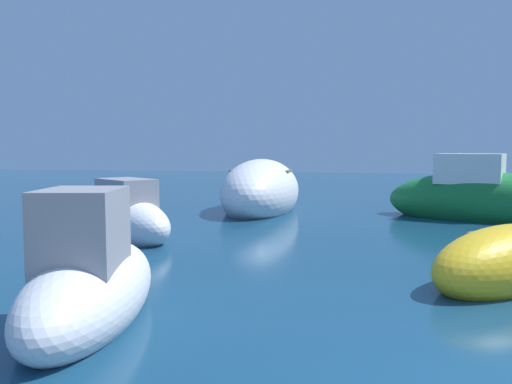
{
  "coord_description": "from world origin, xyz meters",
  "views": [
    {
      "loc": [
        -1.74,
        -4.07,
        2.03
      ],
      "look_at": [
        -5.22,
        11.55,
        0.66
      ],
      "focal_mm": 35.21,
      "sensor_mm": 36.0,
      "label": 1
    }
  ],
  "objects": [
    {
      "name": "moored_boat_3",
      "position": [
        -5.22,
        12.31,
        0.61
      ],
      "size": [
        2.64,
        5.91,
        2.2
      ],
      "rotation": [
        0.0,
        0.0,
        1.61
      ],
      "color": "white",
      "rests_on": "ground"
    },
    {
      "name": "moored_boat_5",
      "position": [
        0.37,
        4.01,
        0.32
      ],
      "size": [
        3.21,
        3.27,
        1.16
      ],
      "rotation": [
        0.0,
        0.0,
        0.81
      ],
      "color": "gold",
      "rests_on": "ground"
    },
    {
      "name": "moored_boat_6",
      "position": [
        -4.94,
        1.21,
        0.43
      ],
      "size": [
        1.99,
        3.6,
        1.83
      ],
      "rotation": [
        0.0,
        0.0,
        1.8
      ],
      "color": "white",
      "rests_on": "ground"
    },
    {
      "name": "moored_boat_4",
      "position": [
        -7.23,
        6.39,
        0.42
      ],
      "size": [
        3.73,
        3.2,
        1.65
      ],
      "rotation": [
        0.0,
        0.0,
        2.53
      ],
      "color": "white",
      "rests_on": "ground"
    },
    {
      "name": "moored_boat_0",
      "position": [
        1.56,
        11.51,
        0.59
      ],
      "size": [
        5.89,
        3.65,
        2.3
      ],
      "rotation": [
        0.0,
        0.0,
        5.96
      ],
      "color": "#197233",
      "rests_on": "ground"
    }
  ]
}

